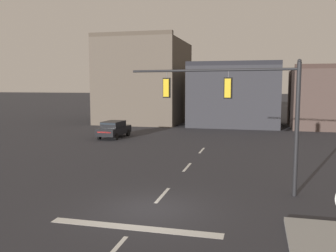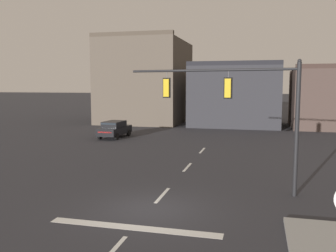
# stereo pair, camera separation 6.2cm
# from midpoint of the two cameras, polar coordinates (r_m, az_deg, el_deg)

# --- Properties ---
(ground_plane) EXTENTS (400.00, 400.00, 0.00)m
(ground_plane) POSITION_cam_midpoint_polar(r_m,az_deg,el_deg) (15.48, -2.91, -12.80)
(ground_plane) COLOR #2B2B30
(stop_bar_paint) EXTENTS (6.40, 0.50, 0.01)m
(stop_bar_paint) POSITION_cam_midpoint_polar(r_m,az_deg,el_deg) (13.69, -5.42, -15.42)
(stop_bar_paint) COLOR silver
(stop_bar_paint) RESTS_ON ground
(lane_centreline) EXTENTS (0.16, 26.40, 0.01)m
(lane_centreline) POSITION_cam_midpoint_polar(r_m,az_deg,el_deg) (17.30, -0.96, -10.68)
(lane_centreline) COLOR silver
(lane_centreline) RESTS_ON ground
(signal_mast_near_side) EXTENTS (8.28, 1.35, 6.23)m
(signal_mast_near_side) POSITION_cam_midpoint_polar(r_m,az_deg,el_deg) (17.77, 11.15, 3.82)
(signal_mast_near_side) COLOR black
(signal_mast_near_side) RESTS_ON ground
(car_lot_nearside) EXTENTS (2.07, 4.52, 1.61)m
(car_lot_nearside) POSITION_cam_midpoint_polar(r_m,az_deg,el_deg) (35.76, -8.44, -0.44)
(car_lot_nearside) COLOR black
(car_lot_nearside) RESTS_ON ground
(building_row) EXTENTS (36.81, 12.60, 11.43)m
(building_row) POSITION_cam_midpoint_polar(r_m,az_deg,el_deg) (47.94, 7.04, 5.69)
(building_row) COLOR brown
(building_row) RESTS_ON ground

